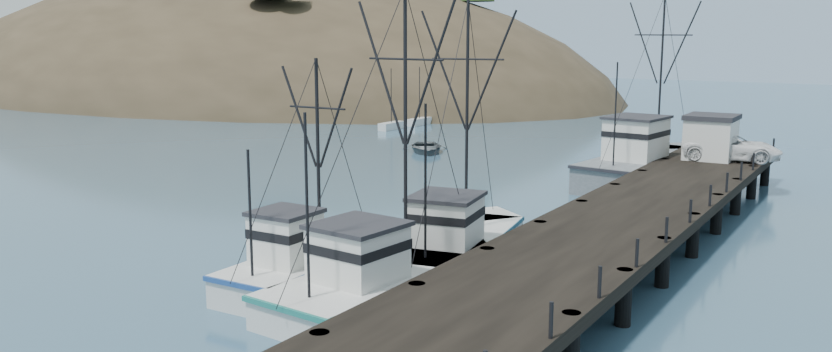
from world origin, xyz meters
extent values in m
plane|color=#31536D|center=(0.00, 0.00, 0.00)|extent=(400.00, 400.00, 0.00)
cube|color=black|center=(14.00, 16.00, 1.75)|extent=(6.00, 44.00, 0.50)
cylinder|color=black|center=(11.40, 1.00, 1.00)|extent=(0.56, 0.56, 2.00)
cylinder|color=black|center=(16.60, 1.00, 1.00)|extent=(0.56, 0.56, 2.00)
cylinder|color=black|center=(11.40, 6.00, 1.00)|extent=(0.56, 0.56, 2.00)
cylinder|color=black|center=(16.60, 6.00, 1.00)|extent=(0.56, 0.56, 2.00)
cylinder|color=black|center=(11.40, 11.00, 1.00)|extent=(0.56, 0.56, 2.00)
cylinder|color=black|center=(16.60, 11.00, 1.00)|extent=(0.56, 0.56, 2.00)
cylinder|color=black|center=(11.40, 16.00, 1.00)|extent=(0.56, 0.56, 2.00)
cylinder|color=black|center=(16.60, 16.00, 1.00)|extent=(0.56, 0.56, 2.00)
cylinder|color=black|center=(11.40, 21.00, 1.00)|extent=(0.56, 0.56, 2.00)
cylinder|color=black|center=(16.60, 21.00, 1.00)|extent=(0.56, 0.56, 2.00)
cylinder|color=black|center=(11.40, 26.00, 1.00)|extent=(0.56, 0.56, 2.00)
cylinder|color=black|center=(16.60, 26.00, 1.00)|extent=(0.56, 0.56, 2.00)
cylinder|color=black|center=(11.40, 31.00, 1.00)|extent=(0.56, 0.56, 2.00)
cylinder|color=black|center=(16.60, 31.00, 1.00)|extent=(0.56, 0.56, 2.00)
cylinder|color=black|center=(11.40, 36.00, 1.00)|extent=(0.56, 0.56, 2.00)
cylinder|color=black|center=(16.60, 36.00, 1.00)|extent=(0.56, 0.56, 2.00)
ellipsoid|color=#382D1E|center=(-70.00, 78.00, -6.00)|extent=(132.00, 78.00, 51.00)
ellipsoid|color=black|center=(-75.00, 82.00, -2.00)|extent=(109.20, 62.40, 41.60)
ellipsoid|color=black|center=(-110.00, 70.00, -4.00)|extent=(57.60, 39.60, 32.40)
cube|color=beige|center=(-38.00, 56.00, 1.40)|extent=(4.00, 5.00, 2.80)
cube|color=beige|center=(-44.00, 60.00, 1.40)|extent=(4.00, 5.00, 2.80)
cube|color=beige|center=(-34.00, 62.00, 1.40)|extent=(4.00, 5.00, 2.80)
cube|color=silver|center=(-40.00, 185.00, 0.00)|extent=(180.00, 25.00, 18.00)
cube|color=silver|center=(-31.52, 59.09, 0.30)|extent=(1.00, 3.50, 0.90)
cylinder|color=black|center=(-31.52, 59.09, 3.20)|extent=(0.08, 0.08, 6.00)
cube|color=silver|center=(-40.05, 63.85, 0.30)|extent=(1.00, 3.50, 0.90)
cylinder|color=black|center=(-40.05, 63.85, 3.20)|extent=(0.08, 0.08, 6.00)
cube|color=silver|center=(-30.22, 58.15, 0.30)|extent=(1.00, 3.50, 0.90)
cylinder|color=black|center=(-30.22, 58.15, 3.20)|extent=(0.08, 0.08, 6.00)
cube|color=silver|center=(-36.36, 61.54, 0.30)|extent=(1.00, 3.50, 0.90)
cylinder|color=black|center=(-36.36, 61.54, 3.20)|extent=(0.08, 0.08, 6.00)
cube|color=silver|center=(-20.86, 48.69, 0.30)|extent=(1.00, 3.50, 0.90)
cylinder|color=black|center=(-20.86, 48.69, 3.20)|extent=(0.08, 0.08, 6.00)
cube|color=silver|center=(-20.46, 53.59, 0.30)|extent=(1.00, 3.50, 0.90)
cylinder|color=black|center=(-20.46, 53.59, 3.20)|extent=(0.08, 0.08, 6.00)
cube|color=silver|center=(-39.65, 56.22, 0.30)|extent=(1.00, 3.50, 0.90)
cylinder|color=black|center=(-39.65, 56.22, 3.20)|extent=(0.08, 0.08, 6.00)
cube|color=silver|center=(-34.98, 54.92, 0.30)|extent=(1.00, 3.50, 0.90)
cylinder|color=black|center=(-34.98, 54.92, 3.20)|extent=(0.08, 0.08, 6.00)
cube|color=silver|center=(-41.60, 62.34, 0.30)|extent=(1.00, 3.50, 0.90)
cylinder|color=black|center=(-41.60, 62.34, 3.20)|extent=(0.08, 0.08, 6.00)
cube|color=silver|center=(-26.32, 59.97, 0.30)|extent=(1.00, 3.50, 0.90)
cylinder|color=black|center=(-26.32, 59.97, 3.20)|extent=(0.08, 0.08, 6.00)
cube|color=silver|center=(8.29, 3.55, 0.45)|extent=(4.70, 9.99, 1.60)
cube|color=silver|center=(8.77, 8.36, 0.45)|extent=(3.76, 3.76, 1.60)
cube|color=#1B6F66|center=(8.29, 3.55, 1.15)|extent=(4.80, 10.24, 0.18)
cube|color=silver|center=(8.17, 2.31, 2.20)|extent=(2.90, 2.97, 1.90)
cube|color=#26262B|center=(8.17, 2.31, 3.23)|extent=(3.15, 3.24, 0.16)
cylinder|color=black|center=(8.44, 5.03, 6.37)|extent=(0.14, 0.14, 10.24)
cylinder|color=black|center=(7.92, -0.15, 4.32)|extent=(0.10, 0.10, 6.14)
cube|color=silver|center=(4.62, 3.50, 0.45)|extent=(3.05, 7.41, 1.60)
cube|color=silver|center=(4.59, 7.19, 0.45)|extent=(2.98, 2.98, 1.60)
cube|color=navy|center=(4.62, 3.50, 1.15)|extent=(3.11, 7.60, 0.18)
cube|color=silver|center=(4.63, 2.55, 2.20)|extent=(2.10, 2.10, 1.90)
cube|color=#26262B|center=(4.63, 2.55, 3.23)|extent=(2.28, 2.29, 0.16)
cylinder|color=black|center=(4.61, 4.63, 5.08)|extent=(0.14, 0.14, 7.66)
cylinder|color=black|center=(4.65, 0.66, 3.55)|extent=(0.10, 0.10, 4.60)
cube|color=silver|center=(8.13, 9.50, 0.45)|extent=(5.15, 9.84, 1.60)
cube|color=silver|center=(7.33, 14.11, 0.45)|extent=(3.55, 3.55, 1.60)
cube|color=#1C5472|center=(8.13, 9.50, 1.15)|extent=(5.26, 10.09, 0.18)
cube|color=silver|center=(8.34, 8.32, 2.20)|extent=(2.93, 3.03, 1.90)
cube|color=#26262B|center=(8.34, 8.32, 3.23)|extent=(3.19, 3.31, 0.16)
cylinder|color=black|center=(7.89, 10.92, 6.25)|extent=(0.14, 0.14, 10.00)
cylinder|color=black|center=(8.75, 5.96, 4.25)|extent=(0.10, 0.10, 6.00)
cube|color=slate|center=(9.73, 32.47, 0.75)|extent=(5.86, 13.02, 2.20)
cube|color=slate|center=(10.49, 38.71, 0.75)|extent=(4.34, 4.34, 2.20)
cube|color=black|center=(9.73, 32.47, 1.75)|extent=(5.99, 13.35, 0.18)
cube|color=silver|center=(9.53, 30.87, 3.15)|extent=(3.46, 3.89, 2.60)
cube|color=#26262B|center=(9.53, 30.87, 4.53)|extent=(3.76, 4.25, 0.16)
cylinder|color=black|center=(9.96, 34.39, 7.07)|extent=(0.14, 0.14, 10.44)
cylinder|color=black|center=(9.14, 27.66, 4.98)|extent=(0.10, 0.10, 6.26)
cube|color=silver|center=(13.79, 32.40, 3.25)|extent=(2.80, 3.00, 2.50)
cube|color=#26262B|center=(13.79, 32.40, 4.65)|extent=(3.00, 3.20, 0.30)
imported|color=white|center=(15.03, 32.51, 2.82)|extent=(6.29, 3.72, 1.64)
imported|color=#4F5558|center=(-9.83, 37.10, 0.00)|extent=(6.21, 6.60, 1.11)
camera|label=1|loc=(24.38, -20.20, 9.94)|focal=35.00mm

